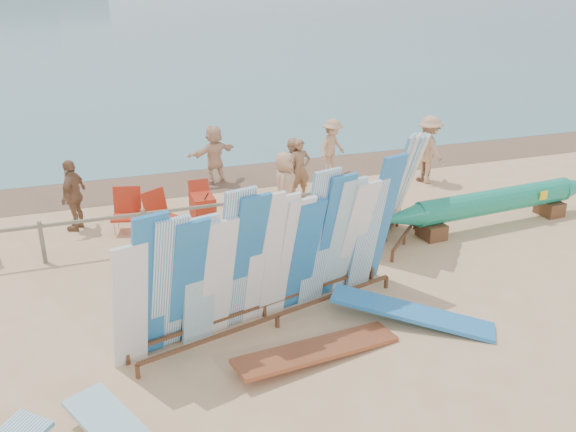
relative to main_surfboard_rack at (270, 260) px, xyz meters
name	(u,v)px	position (x,y,z in m)	size (l,w,h in m)	color
ground	(168,321)	(-1.63, 0.60, -1.16)	(160.00, 160.00, 0.00)	#DCAE7F
wet_sand_strip	(127,187)	(-1.63, 7.80, -1.16)	(40.00, 2.60, 0.01)	brown
fence	(144,221)	(-1.63, 3.60, -0.53)	(12.08, 0.08, 0.90)	#7A715C
main_surfboard_rack	(270,260)	(0.00, 0.00, 0.00)	(5.19, 1.96, 2.59)	brown
side_surfboard_rack	(398,193)	(3.49, 2.15, -0.02)	(1.98, 2.01, 2.53)	brown
outrigger_canoe	(495,203)	(6.09, 2.26, -0.59)	(6.28, 1.00, 0.89)	brown
vendor_table	(326,264)	(1.39, 0.97, -0.77)	(0.99, 0.78, 1.17)	brown
flat_board_c	(317,357)	(0.37, -1.18, -1.16)	(0.56, 2.70, 0.07)	#9A4C2A
flat_board_d	(411,323)	(2.21, -0.80, -1.16)	(0.56, 2.70, 0.07)	#2675BE
beach_chair_left	(127,219)	(-1.89, 4.73, -0.88)	(0.75, 0.77, 0.97)	#B02812
beach_chair_right	(162,221)	(-1.16, 4.35, -0.88)	(0.85, 0.85, 0.96)	#B02812
stroller	(203,212)	(-0.27, 4.18, -0.72)	(0.57, 0.81, 1.11)	#B02812
beachgoer_7	(300,169)	(2.51, 5.43, -0.38)	(0.57, 0.31, 1.56)	#8C6042
beachgoer_6	(285,186)	(1.70, 4.25, -0.34)	(0.80, 0.38, 1.63)	tan
beachgoer_4	(74,195)	(-2.96, 5.21, -0.34)	(0.96, 0.41, 1.64)	#8C6042
beachgoer_extra_0	(429,150)	(6.28, 5.50, -0.23)	(1.20, 0.50, 1.86)	tan
beachgoer_10	(427,153)	(6.29, 5.60, -0.37)	(0.93, 0.40, 1.59)	#8C6042
beachgoer_8	(293,167)	(2.41, 5.67, -0.39)	(0.75, 0.36, 1.55)	beige
beachgoer_9	(332,147)	(4.06, 6.99, -0.35)	(1.04, 0.43, 1.61)	tan
beachgoer_5	(214,154)	(0.72, 7.35, -0.35)	(1.50, 0.49, 1.62)	beige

